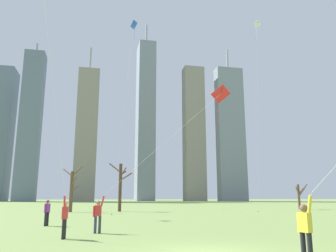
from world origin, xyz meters
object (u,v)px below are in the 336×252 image
object	(u,v)px
kite_flyer_midfield_center_green	(60,166)
bystander_watching_nearby	(47,211)
kite_flyer_foreground_right_red	(125,188)
bare_tree_rightmost	(299,195)
distant_kite_drifting_left_white	(257,35)
distant_kite_low_near_trees_blue	(132,40)
bare_tree_center	(72,189)
bare_tree_far_right_edge	(120,184)

from	to	relation	value
kite_flyer_midfield_center_green	bystander_watching_nearby	world-z (taller)	kite_flyer_midfield_center_green
kite_flyer_foreground_right_red	bare_tree_rightmost	world-z (taller)	kite_flyer_foreground_right_red
kite_flyer_foreground_right_red	distant_kite_drifting_left_white	xyz separation A→B (m)	(19.80, 21.58, 21.73)
bystander_watching_nearby	distant_kite_low_near_trees_blue	world-z (taller)	distant_kite_low_near_trees_blue
bystander_watching_nearby	bare_tree_center	distance (m)	19.59
bare_tree_rightmost	bare_tree_center	bearing A→B (deg)	-176.62
bare_tree_center	bare_tree_rightmost	size ratio (longest dim) A/B	1.47
kite_flyer_foreground_right_red	bystander_watching_nearby	xyz separation A→B (m)	(-4.52, 4.74, -1.39)
distant_kite_drifting_left_white	bare_tree_far_right_edge	xyz separation A→B (m)	(-18.34, 3.11, -20.68)
distant_kite_drifting_left_white	bare_tree_rightmost	xyz separation A→B (m)	(7.55, 4.54, -21.97)
kite_flyer_foreground_right_red	bare_tree_center	distance (m)	24.63
kite_flyer_midfield_center_green	bare_tree_rightmost	size ratio (longest dim) A/B	5.65
distant_kite_drifting_left_white	bare_tree_rightmost	bearing A→B (deg)	30.98
kite_flyer_midfield_center_green	bare_tree_far_right_edge	size ratio (longest dim) A/B	3.43
kite_flyer_midfield_center_green	bare_tree_rightmost	xyz separation A→B (m)	(30.50, 29.10, -1.05)
kite_flyer_foreground_right_red	bare_tree_far_right_edge	bearing A→B (deg)	86.61
kite_flyer_midfield_center_green	bare_tree_center	world-z (taller)	kite_flyer_midfield_center_green
kite_flyer_midfield_center_green	distant_kite_low_near_trees_blue	distance (m)	25.01
bare_tree_rightmost	distant_kite_low_near_trees_blue	bearing A→B (deg)	-158.37
distant_kite_drifting_left_white	distant_kite_low_near_trees_blue	world-z (taller)	distant_kite_drifting_left_white
bare_tree_rightmost	kite_flyer_midfield_center_green	bearing A→B (deg)	-136.34
bare_tree_far_right_edge	bare_tree_rightmost	bearing A→B (deg)	3.15
kite_flyer_foreground_right_red	bystander_watching_nearby	world-z (taller)	kite_flyer_foreground_right_red
bystander_watching_nearby	distant_kite_low_near_trees_blue	bearing A→B (deg)	61.02
kite_flyer_foreground_right_red	bystander_watching_nearby	bearing A→B (deg)	133.63
distant_kite_low_near_trees_blue	bare_tree_far_right_edge	size ratio (longest dim) A/B	3.48
distant_kite_drifting_left_white	distant_kite_low_near_trees_blue	distance (m)	19.70
bare_tree_rightmost	bystander_watching_nearby	bearing A→B (deg)	-146.15
kite_flyer_midfield_center_green	distant_kite_low_near_trees_blue	size ratio (longest dim) A/B	0.99
distant_kite_low_near_trees_blue	bare_tree_far_right_edge	bearing A→B (deg)	91.46
bystander_watching_nearby	bare_tree_rightmost	world-z (taller)	bare_tree_rightmost
kite_flyer_foreground_right_red	bare_tree_rightmost	xyz separation A→B (m)	(27.36, 26.11, -0.24)
distant_kite_drifting_left_white	bare_tree_rightmost	world-z (taller)	distant_kite_drifting_left_white
distant_kite_low_near_trees_blue	bare_tree_far_right_edge	world-z (taller)	distant_kite_low_near_trees_blue
bare_tree_center	bare_tree_rightmost	distance (m)	31.80
bystander_watching_nearby	distant_kite_low_near_trees_blue	xyz separation A→B (m)	(6.20, 11.20, 17.84)
bystander_watching_nearby	distant_kite_drifting_left_white	world-z (taller)	distant_kite_drifting_left_white
distant_kite_low_near_trees_blue	bare_tree_rightmost	bearing A→B (deg)	21.63
kite_flyer_foreground_right_red	bystander_watching_nearby	size ratio (longest dim) A/B	5.46
kite_flyer_midfield_center_green	kite_flyer_foreground_right_red	size ratio (longest dim) A/B	2.35
bystander_watching_nearby	kite_flyer_foreground_right_red	bearing A→B (deg)	-46.37
distant_kite_drifting_left_white	bare_tree_far_right_edge	bearing A→B (deg)	170.37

